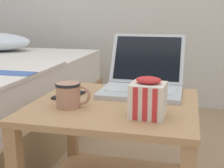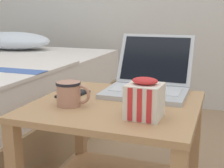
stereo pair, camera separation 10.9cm
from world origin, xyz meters
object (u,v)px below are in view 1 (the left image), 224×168
object	(u,v)px
laptop	(143,80)
cell_phone	(69,95)
mug_front_left	(69,94)
snack_bag	(148,98)

from	to	relation	value
laptop	cell_phone	xyz separation A→B (m)	(-0.27, -0.15, -0.04)
mug_front_left	snack_bag	size ratio (longest dim) A/B	0.97
laptop	snack_bag	distance (m)	0.33
snack_bag	cell_phone	world-z (taller)	snack_bag
cell_phone	mug_front_left	bearing A→B (deg)	-67.71
laptop	mug_front_left	world-z (taller)	laptop
snack_bag	cell_phone	distance (m)	0.38
laptop	cell_phone	world-z (taller)	laptop
mug_front_left	cell_phone	bearing A→B (deg)	112.29
laptop	snack_bag	world-z (taller)	laptop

